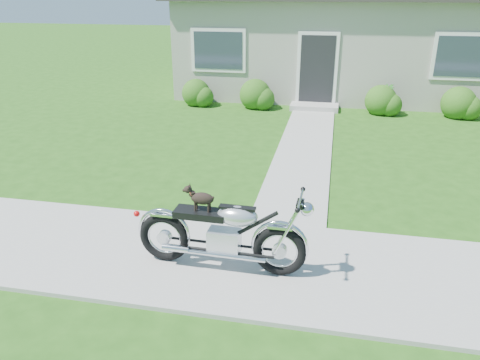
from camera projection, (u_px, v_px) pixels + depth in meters
name	position (u px, v px, depth m)	size (l,w,h in m)	color
ground	(396.00, 279.00, 5.83)	(80.00, 80.00, 0.00)	#235114
sidewalk	(397.00, 277.00, 5.82)	(24.00, 2.20, 0.04)	#9E9B93
walkway	(305.00, 147.00, 10.63)	(1.20, 8.00, 0.03)	#9E9B93
house	(368.00, 26.00, 15.87)	(12.60, 7.03, 4.50)	#B3ADA1
shrub_row	(389.00, 100.00, 13.26)	(10.54, 1.13, 1.13)	#2E5C18
potted_plant_left	(256.00, 95.00, 14.03)	(0.68, 0.59, 0.76)	#205917
potted_plant_right	(385.00, 99.00, 13.32)	(0.47, 0.47, 0.84)	#21691D
motorcycle_with_dog	(224.00, 233.00, 5.81)	(2.22, 0.60, 1.09)	black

